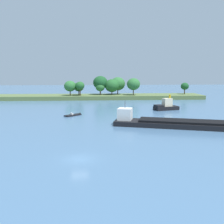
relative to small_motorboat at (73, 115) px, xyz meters
The scene contains 5 objects.
ground_plane 37.63m from the small_motorboat, 83.78° to the right, with size 400.00×400.00×0.00m, color #476B8E.
treeline_island 46.86m from the small_motorboat, 77.92° to the left, with size 94.89×14.19×10.33m.
small_motorboat is the anchor object (origin of this frame).
cargo_barge 29.19m from the small_motorboat, 34.09° to the right, with size 28.87×13.93×5.72m.
tugboat 30.99m from the small_motorboat, 17.54° to the left, with size 8.69×5.40×5.00m.
Camera 1 is at (2.34, -36.76, 12.74)m, focal length 41.97 mm.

